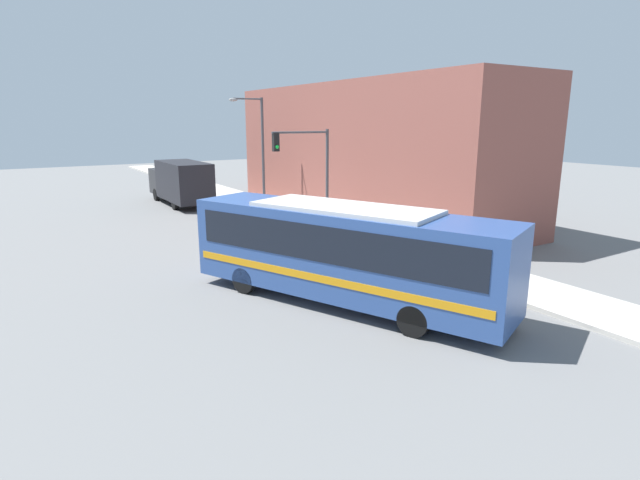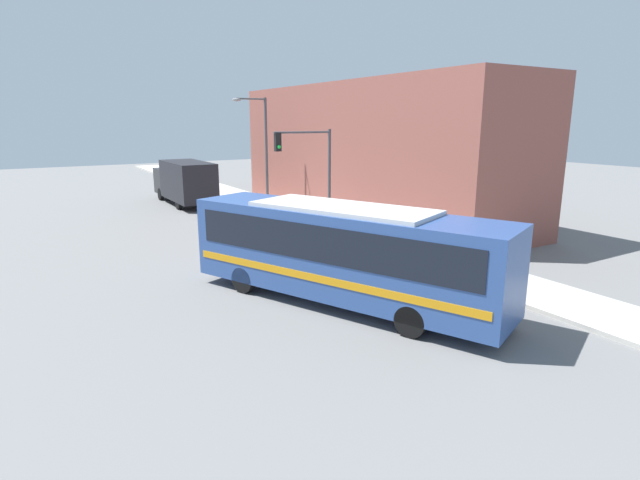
{
  "view_description": "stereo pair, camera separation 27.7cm",
  "coord_description": "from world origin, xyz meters",
  "px_view_note": "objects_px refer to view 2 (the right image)",
  "views": [
    {
      "loc": [
        -9.1,
        -13.05,
        5.83
      ],
      "look_at": [
        0.77,
        2.61,
        1.4
      ],
      "focal_mm": 28.0,
      "sensor_mm": 36.0,
      "label": 1
    },
    {
      "loc": [
        -8.86,
        -13.2,
        5.83
      ],
      "look_at": [
        0.77,
        2.61,
        1.4
      ],
      "focal_mm": 28.0,
      "sensor_mm": 36.0,
      "label": 2
    }
  ],
  "objects_px": {
    "delivery_truck": "(184,181)",
    "fire_hydrant": "(399,246)",
    "city_bus": "(342,248)",
    "street_lamp": "(262,144)",
    "traffic_light_pole": "(311,162)",
    "parking_meter": "(334,214)"
  },
  "relations": [
    {
      "from": "city_bus",
      "to": "fire_hydrant",
      "type": "xyz_separation_m",
      "value": [
        5.33,
        3.43,
        -1.34
      ]
    },
    {
      "from": "delivery_truck",
      "to": "street_lamp",
      "type": "xyz_separation_m",
      "value": [
        3.72,
        -5.24,
        2.69
      ]
    },
    {
      "from": "delivery_truck",
      "to": "traffic_light_pole",
      "type": "bearing_deg",
      "value": -77.99
    },
    {
      "from": "delivery_truck",
      "to": "street_lamp",
      "type": "distance_m",
      "value": 6.97
    },
    {
      "from": "delivery_truck",
      "to": "parking_meter",
      "type": "height_order",
      "value": "delivery_truck"
    },
    {
      "from": "city_bus",
      "to": "fire_hydrant",
      "type": "relative_size",
      "value": 14.74
    },
    {
      "from": "fire_hydrant",
      "to": "traffic_light_pole",
      "type": "xyz_separation_m",
      "value": [
        -0.97,
        5.97,
        3.25
      ]
    },
    {
      "from": "traffic_light_pole",
      "to": "parking_meter",
      "type": "bearing_deg",
      "value": -34.79
    },
    {
      "from": "delivery_truck",
      "to": "traffic_light_pole",
      "type": "distance_m",
      "value": 13.57
    },
    {
      "from": "delivery_truck",
      "to": "parking_meter",
      "type": "relative_size",
      "value": 5.93
    },
    {
      "from": "traffic_light_pole",
      "to": "parking_meter",
      "type": "distance_m",
      "value": 2.95
    },
    {
      "from": "delivery_truck",
      "to": "traffic_light_pole",
      "type": "height_order",
      "value": "traffic_light_pole"
    },
    {
      "from": "delivery_truck",
      "to": "city_bus",
      "type": "bearing_deg",
      "value": -93.98
    },
    {
      "from": "traffic_light_pole",
      "to": "street_lamp",
      "type": "distance_m",
      "value": 7.95
    },
    {
      "from": "city_bus",
      "to": "delivery_truck",
      "type": "xyz_separation_m",
      "value": [
        1.57,
        22.51,
        -0.18
      ]
    },
    {
      "from": "city_bus",
      "to": "fire_hydrant",
      "type": "bearing_deg",
      "value": 9.64
    },
    {
      "from": "city_bus",
      "to": "delivery_truck",
      "type": "bearing_deg",
      "value": 62.89
    },
    {
      "from": "traffic_light_pole",
      "to": "city_bus",
      "type": "bearing_deg",
      "value": -114.87
    },
    {
      "from": "delivery_truck",
      "to": "fire_hydrant",
      "type": "xyz_separation_m",
      "value": [
        3.76,
        -19.08,
        -1.15
      ]
    },
    {
      "from": "city_bus",
      "to": "parking_meter",
      "type": "distance_m",
      "value": 10.25
    },
    {
      "from": "city_bus",
      "to": "street_lamp",
      "type": "distance_m",
      "value": 18.24
    },
    {
      "from": "street_lamp",
      "to": "traffic_light_pole",
      "type": "bearing_deg",
      "value": -96.74
    }
  ]
}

